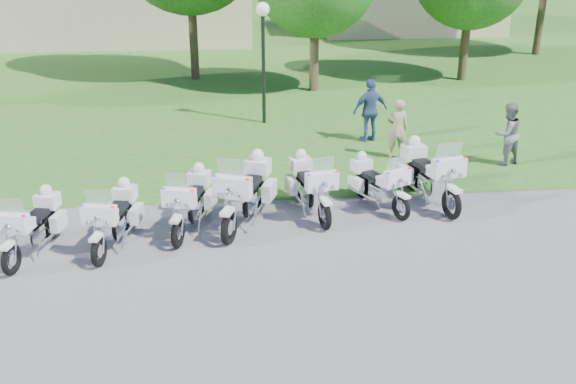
{
  "coord_description": "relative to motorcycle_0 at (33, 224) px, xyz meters",
  "views": [
    {
      "loc": [
        -0.51,
        -11.12,
        6.04
      ],
      "look_at": [
        0.7,
        1.2,
        0.95
      ],
      "focal_mm": 40.0,
      "sensor_mm": 36.0,
      "label": 1
    }
  ],
  "objects": [
    {
      "name": "bystander_c",
      "position": [
        8.23,
        6.53,
        0.35
      ],
      "size": [
        1.21,
        0.75,
        1.91
      ],
      "primitive_type": "imported",
      "rotation": [
        0.0,
        0.0,
        3.42
      ],
      "color": "#344F7C",
      "rests_on": "ground"
    },
    {
      "name": "bystander_b",
      "position": [
        11.5,
        4.11,
        0.25
      ],
      "size": [
        1.01,
        0.9,
        1.72
      ],
      "primitive_type": "imported",
      "rotation": [
        0.0,
        0.0,
        -2.8
      ],
      "color": "slate",
      "rests_on": "ground"
    },
    {
      "name": "ground",
      "position": [
        4.43,
        -0.84,
        -0.61
      ],
      "size": [
        100.0,
        100.0,
        0.0
      ],
      "primitive_type": "plane",
      "color": "#5E5E64",
      "rests_on": "ground"
    },
    {
      "name": "motorcycle_5",
      "position": [
        7.34,
        1.6,
        -0.01
      ],
      "size": [
        1.23,
        1.98,
        1.42
      ],
      "rotation": [
        0.0,
        0.0,
        3.56
      ],
      "color": "black",
      "rests_on": "ground"
    },
    {
      "name": "motorcycle_1",
      "position": [
        1.56,
        0.19,
        0.01
      ],
      "size": [
        1.01,
        2.18,
        1.48
      ],
      "rotation": [
        0.0,
        0.0,
        2.94
      ],
      "color": "black",
      "rests_on": "ground"
    },
    {
      "name": "grass_lawn",
      "position": [
        4.43,
        26.16,
        -0.6
      ],
      "size": [
        100.0,
        48.0,
        0.01
      ],
      "primitive_type": "cube",
      "color": "#305C1D",
      "rests_on": "ground"
    },
    {
      "name": "lamp_post",
      "position": [
        5.16,
        8.82,
        2.37
      ],
      "size": [
        0.44,
        0.44,
        3.92
      ],
      "color": "black",
      "rests_on": "ground"
    },
    {
      "name": "motorcycle_4",
      "position": [
        5.75,
        1.44,
        0.04
      ],
      "size": [
        1.04,
        2.3,
        1.56
      ],
      "rotation": [
        0.0,
        0.0,
        3.34
      ],
      "color": "black",
      "rests_on": "ground"
    },
    {
      "name": "motorcycle_2",
      "position": [
        3.08,
        0.85,
        0.03
      ],
      "size": [
        1.1,
        2.23,
        1.53
      ],
      "rotation": [
        0.0,
        0.0,
        2.89
      ],
      "color": "black",
      "rests_on": "ground"
    },
    {
      "name": "building_west",
      "position": [
        -1.57,
        27.16,
        1.46
      ],
      "size": [
        14.56,
        8.32,
        4.1
      ],
      "color": "tan",
      "rests_on": "ground"
    },
    {
      "name": "bystander_a",
      "position": [
        8.65,
        4.93,
        0.24
      ],
      "size": [
        0.66,
        0.47,
        1.7
      ],
      "primitive_type": "imported",
      "rotation": [
        0.0,
        0.0,
        3.04
      ],
      "color": "#9B8F69",
      "rests_on": "ground"
    },
    {
      "name": "motorcycle_6",
      "position": [
        8.61,
        1.79,
        0.11
      ],
      "size": [
        1.17,
        2.51,
        1.71
      ],
      "rotation": [
        0.0,
        0.0,
        3.36
      ],
      "color": "black",
      "rests_on": "ground"
    },
    {
      "name": "motorcycle_0",
      "position": [
        0.0,
        0.0,
        0.0
      ],
      "size": [
        1.02,
        2.13,
        1.45
      ],
      "rotation": [
        0.0,
        0.0,
        2.91
      ],
      "color": "black",
      "rests_on": "ground"
    },
    {
      "name": "motorcycle_3",
      "position": [
        4.28,
        1.01,
        0.13
      ],
      "size": [
        1.45,
        2.49,
        1.76
      ],
      "rotation": [
        0.0,
        0.0,
        2.77
      ],
      "color": "black",
      "rests_on": "ground"
    }
  ]
}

